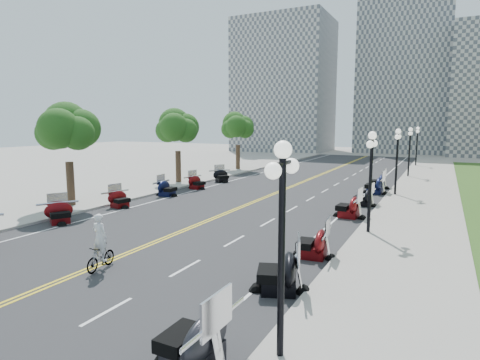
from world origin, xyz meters
The scene contains 48 objects.
ground centered at (0.00, 0.00, 0.00)m, with size 160.00×160.00×0.00m, color gray.
road centered at (0.00, 10.00, 0.00)m, with size 16.00×90.00×0.01m, color #333335.
centerline_yellow_a centered at (-0.12, 10.00, 0.01)m, with size 0.12×90.00×0.00m, color yellow.
centerline_yellow_b centered at (0.12, 10.00, 0.01)m, with size 0.12×90.00×0.00m, color yellow.
edge_line_north centered at (6.40, 10.00, 0.01)m, with size 0.12×90.00×0.00m, color white.
edge_line_south centered at (-6.40, 10.00, 0.01)m, with size 0.12×90.00×0.00m, color white.
lane_dash_4 centered at (3.20, -8.00, 0.01)m, with size 0.12×2.00×0.00m, color white.
lane_dash_5 centered at (3.20, -4.00, 0.01)m, with size 0.12×2.00×0.00m, color white.
lane_dash_6 centered at (3.20, 0.00, 0.01)m, with size 0.12×2.00×0.00m, color white.
lane_dash_7 centered at (3.20, 4.00, 0.01)m, with size 0.12×2.00×0.00m, color white.
lane_dash_8 centered at (3.20, 8.00, 0.01)m, with size 0.12×2.00×0.00m, color white.
lane_dash_9 centered at (3.20, 12.00, 0.01)m, with size 0.12×2.00×0.00m, color white.
lane_dash_10 centered at (3.20, 16.00, 0.01)m, with size 0.12×2.00×0.00m, color white.
lane_dash_11 centered at (3.20, 20.00, 0.01)m, with size 0.12×2.00×0.00m, color white.
lane_dash_12 centered at (3.20, 24.00, 0.01)m, with size 0.12×2.00×0.00m, color white.
lane_dash_13 centered at (3.20, 28.00, 0.01)m, with size 0.12×2.00×0.00m, color white.
lane_dash_14 centered at (3.20, 32.00, 0.01)m, with size 0.12×2.00×0.00m, color white.
lane_dash_15 centered at (3.20, 36.00, 0.01)m, with size 0.12×2.00×0.00m, color white.
lane_dash_16 centered at (3.20, 40.00, 0.01)m, with size 0.12×2.00×0.00m, color white.
lane_dash_17 centered at (3.20, 44.00, 0.01)m, with size 0.12×2.00×0.00m, color white.
lane_dash_18 centered at (3.20, 48.00, 0.01)m, with size 0.12×2.00×0.00m, color white.
lane_dash_19 centered at (3.20, 52.00, 0.01)m, with size 0.12×2.00×0.00m, color white.
sidewalk_north centered at (10.50, 10.00, 0.07)m, with size 5.00×90.00×0.15m, color #9E9991.
sidewalk_south centered at (-10.50, 10.00, 0.07)m, with size 5.00×90.00×0.15m, color #9E9991.
distant_block_a centered at (-18.00, 62.00, 13.00)m, with size 18.00×14.00×26.00m, color gray.
distant_block_b centered at (4.00, 68.00, 15.00)m, with size 16.00×12.00×30.00m, color gray.
street_lamp_1 centered at (8.60, -8.00, 2.60)m, with size 0.50×1.20×4.90m, color black, non-canonical shape.
street_lamp_2 centered at (8.60, 4.00, 2.60)m, with size 0.50×1.20×4.90m, color black, non-canonical shape.
street_lamp_3 centered at (8.60, 16.00, 2.60)m, with size 0.50×1.20×4.90m, color black, non-canonical shape.
street_lamp_4 centered at (8.60, 28.00, 2.60)m, with size 0.50×1.20×4.90m, color black, non-canonical shape.
street_lamp_5 centered at (8.60, 40.00, 2.60)m, with size 0.50×1.20×4.90m, color black, non-canonical shape.
tree_2 centered at (-10.00, 2.00, 4.75)m, with size 4.80×4.80×9.20m, color #235619, non-canonical shape.
tree_3 centered at (-10.00, 14.00, 4.75)m, with size 4.80×4.80×9.20m, color #235619, non-canonical shape.
tree_4 centered at (-10.00, 26.00, 4.75)m, with size 4.80×4.80×9.20m, color #235619, non-canonical shape.
motorcycle_n_3 centered at (6.96, -9.13, 0.77)m, with size 2.19×2.19×1.53m, color black, non-canonical shape.
motorcycle_n_4 centered at (7.16, -4.41, 0.76)m, with size 2.17×2.17×1.52m, color black, non-canonical shape.
motorcycle_n_5 centered at (7.16, -0.58, 0.69)m, with size 1.97×1.97×1.38m, color #590A0C, non-canonical shape.
motorcycle_n_7 centered at (6.96, 7.29, 0.73)m, with size 2.09×2.09×1.46m, color #590A0C, non-canonical shape.
motorcycle_n_8 centered at (7.12, 11.19, 0.65)m, with size 1.85×1.85×1.29m, color black, non-canonical shape.
motorcycle_n_9 centered at (7.05, 16.39, 0.75)m, with size 2.15×2.15×1.51m, color black, non-canonical shape.
motorcycle_n_10 centered at (6.86, 19.30, 0.70)m, with size 2.00×2.00×1.40m, color black, non-canonical shape.
motorcycle_s_5 centered at (-6.97, -1.38, 0.66)m, with size 1.89×1.89×1.32m, color #590A0C, non-canonical shape.
motorcycle_s_6 centered at (-7.10, 3.36, 0.62)m, with size 1.77×1.77×1.24m, color #590A0C, non-canonical shape.
motorcycle_s_7 centered at (-6.90, 8.18, 0.66)m, with size 1.90×1.90×1.33m, color black, non-canonical shape.
motorcycle_s_8 centered at (-6.71, 12.03, 0.63)m, with size 1.81×1.81×1.27m, color #590A0C, non-canonical shape.
motorcycle_s_9 centered at (-6.84, 16.51, 0.66)m, with size 1.88×1.88×1.32m, color black, non-canonical shape.
bicycle centered at (0.43, -5.55, 0.48)m, with size 0.45×1.59×0.96m, color #A51414.
cyclist_rider centered at (0.43, -5.55, 1.86)m, with size 0.66×0.43×1.81m, color white.
Camera 1 is at (11.69, -16.11, 5.45)m, focal length 30.00 mm.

